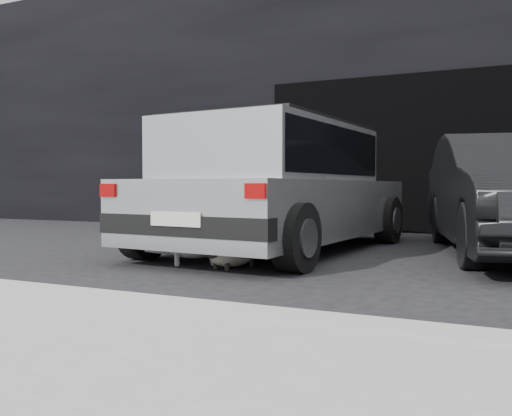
% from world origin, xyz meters
% --- Properties ---
extents(ground, '(80.00, 80.00, 0.00)m').
position_xyz_m(ground, '(0.00, 0.00, 0.00)').
color(ground, black).
rests_on(ground, ground).
extents(building_facade, '(34.00, 4.00, 5.00)m').
position_xyz_m(building_facade, '(1.00, 6.00, 2.50)').
color(building_facade, black).
rests_on(building_facade, ground).
extents(garage_opening, '(4.00, 0.10, 2.60)m').
position_xyz_m(garage_opening, '(1.00, 3.99, 1.30)').
color(garage_opening, black).
rests_on(garage_opening, ground).
extents(curb, '(18.00, 0.25, 0.12)m').
position_xyz_m(curb, '(1.00, -2.60, 0.06)').
color(curb, gray).
rests_on(curb, ground).
extents(silver_hatchback, '(2.32, 4.24, 1.51)m').
position_xyz_m(silver_hatchback, '(0.36, 0.77, 0.82)').
color(silver_hatchback, '#B6B9BB').
rests_on(silver_hatchback, ground).
extents(cat_siamese, '(0.43, 0.84, 0.30)m').
position_xyz_m(cat_siamese, '(0.47, -0.68, 0.13)').
color(cat_siamese, beige).
rests_on(cat_siamese, ground).
extents(cat_white, '(0.75, 0.61, 0.41)m').
position_xyz_m(cat_white, '(0.07, -0.57, 0.20)').
color(cat_white, silver).
rests_on(cat_white, ground).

